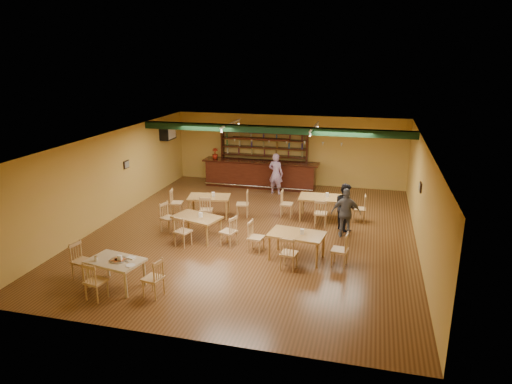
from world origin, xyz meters
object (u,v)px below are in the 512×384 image
(dining_table_a, at_px, (209,206))
(dining_table_b, at_px, (322,208))
(dining_table_c, at_px, (197,227))
(dining_table_d, at_px, (296,246))
(patron_right_a, at_px, (345,207))
(near_table, at_px, (116,273))
(bar_counter, at_px, (261,174))
(patron_bar, at_px, (276,174))

(dining_table_a, distance_m, dining_table_b, 3.94)
(dining_table_c, distance_m, dining_table_d, 3.29)
(patron_right_a, bearing_deg, near_table, 100.78)
(dining_table_c, bearing_deg, dining_table_a, 116.42)
(dining_table_a, bearing_deg, near_table, -105.18)
(near_table, bearing_deg, bar_counter, 93.00)
(patron_right_a, bearing_deg, dining_table_c, 78.54)
(dining_table_b, height_order, dining_table_c, dining_table_b)
(dining_table_a, distance_m, dining_table_c, 2.09)
(dining_table_a, bearing_deg, dining_table_b, -1.04)
(dining_table_b, bearing_deg, near_table, -127.05)
(bar_counter, distance_m, dining_table_c, 6.14)
(dining_table_d, bearing_deg, dining_table_b, 91.62)
(dining_table_b, relative_size, dining_table_d, 1.06)
(near_table, bearing_deg, dining_table_c, 87.76)
(dining_table_b, height_order, near_table, dining_table_b)
(patron_bar, bearing_deg, dining_table_d, 119.64)
(dining_table_b, distance_m, near_table, 7.49)
(patron_right_a, bearing_deg, dining_table_d, 121.63)
(dining_table_a, height_order, patron_bar, patron_bar)
(dining_table_d, bearing_deg, dining_table_c, 174.29)
(dining_table_a, xyz_separation_m, patron_right_a, (4.69, -0.14, 0.41))
(patron_bar, bearing_deg, dining_table_b, 142.80)
(dining_table_c, height_order, dining_table_d, dining_table_d)
(bar_counter, xyz_separation_m, dining_table_d, (2.71, -6.84, -0.19))
(dining_table_d, relative_size, patron_right_a, 0.98)
(bar_counter, distance_m, dining_table_a, 4.15)
(dining_table_c, relative_size, patron_bar, 0.85)
(dining_table_c, bearing_deg, dining_table_b, 54.31)
(dining_table_b, xyz_separation_m, near_table, (-4.32, -6.12, -0.05))
(dining_table_a, bearing_deg, patron_bar, 51.69)
(dining_table_a, xyz_separation_m, dining_table_c, (0.35, -2.06, -0.00))
(near_table, distance_m, patron_bar, 8.96)
(bar_counter, height_order, dining_table_b, bar_counter)
(dining_table_b, relative_size, dining_table_c, 1.12)
(dining_table_a, height_order, near_table, dining_table_a)
(dining_table_b, xyz_separation_m, patron_right_a, (0.80, -0.80, 0.37))
(patron_bar, bearing_deg, bar_counter, -32.12)
(patron_bar, distance_m, patron_right_a, 4.51)
(bar_counter, relative_size, patron_bar, 2.95)
(near_table, relative_size, patron_right_a, 0.85)
(near_table, bearing_deg, dining_table_a, 96.18)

